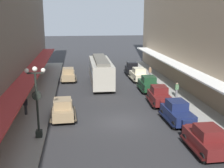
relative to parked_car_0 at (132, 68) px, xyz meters
The scene contains 17 objects.
ground_plane 19.24m from the parked_car_0, 104.19° to the right, with size 200.00×200.00×0.00m, color #2D2D30.
sidewalk_left 22.29m from the parked_car_0, 123.24° to the right, with size 3.00×60.00×0.15m, color #99968E.
sidewalk_right 18.86m from the parked_car_0, 81.49° to the right, with size 3.00×60.00×0.15m, color #99968E.
parked_car_0 is the anchor object (origin of this frame).
parked_car_1 24.57m from the parked_car_0, 90.30° to the right, with size 2.17×4.27×1.84m.
parked_car_2 4.15m from the parked_car_0, 89.99° to the right, with size 2.25×4.30×1.84m.
parked_car_3 9.87m from the parked_car_0, 161.98° to the right, with size 2.18×4.28×1.84m.
parked_car_4 19.35m from the parked_car_0, 90.43° to the right, with size 2.22×4.29×1.84m.
parked_car_5 9.45m from the parked_car_0, 90.21° to the right, with size 2.21×4.29×1.84m.
parked_car_6 14.48m from the parked_car_0, 90.77° to the right, with size 2.31×4.32×1.84m.
parked_car_7 19.74m from the parked_car_0, 118.93° to the right, with size 2.29×4.31×1.84m.
streetcar 7.84m from the parked_car_0, 132.49° to the right, with size 2.60×9.62×3.46m.
lamp_post_with_clock 23.92m from the parked_car_0, 117.78° to the right, with size 1.42×0.44×5.16m.
fire_hydrant 11.00m from the parked_car_0, 81.43° to the right, with size 0.24×0.24×0.82m.
pedestrian_0 20.61m from the parked_car_0, 128.53° to the right, with size 0.36×0.24×1.64m.
pedestrian_1 12.96m from the parked_car_0, 80.24° to the right, with size 0.36×0.28×1.67m.
pedestrian_2 3.91m from the parked_car_0, 63.37° to the right, with size 0.36×0.28×1.67m.
Camera 1 is at (-3.60, -21.70, 8.71)m, focal length 44.93 mm.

